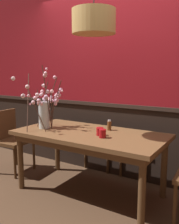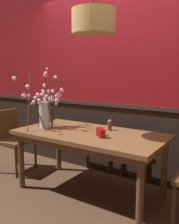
% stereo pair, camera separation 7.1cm
% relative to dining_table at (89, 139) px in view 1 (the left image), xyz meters
% --- Properties ---
extents(ground_plane, '(24.00, 24.00, 0.00)m').
position_rel_dining_table_xyz_m(ground_plane, '(0.00, 0.00, -0.66)').
color(ground_plane, '#4C3321').
extents(back_wall, '(5.39, 0.14, 2.98)m').
position_rel_dining_table_xyz_m(back_wall, '(0.00, 0.70, 0.82)').
color(back_wall, black).
rests_on(back_wall, ground).
extents(dining_table, '(1.75, 0.89, 0.75)m').
position_rel_dining_table_xyz_m(dining_table, '(0.00, 0.00, 0.00)').
color(dining_table, brown).
rests_on(dining_table, ground).
extents(chair_far_side_right, '(0.41, 0.41, 0.90)m').
position_rel_dining_table_xyz_m(chair_far_side_right, '(0.30, 0.87, -0.15)').
color(chair_far_side_right, brown).
rests_on(chair_far_side_right, ground).
extents(chair_far_side_left, '(0.46, 0.41, 0.91)m').
position_rel_dining_table_xyz_m(chair_far_side_left, '(-0.28, 0.87, -0.14)').
color(chair_far_side_left, brown).
rests_on(chair_far_side_left, ground).
extents(chair_head_west_end, '(0.45, 0.50, 0.89)m').
position_rel_dining_table_xyz_m(chair_head_west_end, '(-1.33, -0.03, -0.15)').
color(chair_head_west_end, brown).
rests_on(chair_head_west_end, ground).
extents(vase_with_blossoms, '(0.49, 0.63, 0.78)m').
position_rel_dining_table_xyz_m(vase_with_blossoms, '(-0.60, -0.09, 0.34)').
color(vase_with_blossoms, silver).
rests_on(vase_with_blossoms, dining_table).
extents(candle_holder_nearer_center, '(0.08, 0.08, 0.09)m').
position_rel_dining_table_xyz_m(candle_holder_nearer_center, '(0.24, -0.13, 0.13)').
color(candle_holder_nearer_center, '#9E0F14').
rests_on(candle_holder_nearer_center, dining_table).
extents(candle_holder_nearer_edge, '(0.08, 0.08, 0.09)m').
position_rel_dining_table_xyz_m(candle_holder_nearer_edge, '(0.17, -0.05, 0.13)').
color(candle_holder_nearer_edge, '#9E0F14').
rests_on(candle_holder_nearer_edge, dining_table).
extents(condiment_bottle, '(0.05, 0.05, 0.13)m').
position_rel_dining_table_xyz_m(condiment_bottle, '(0.14, 0.22, 0.14)').
color(condiment_bottle, brown).
rests_on(condiment_bottle, dining_table).
extents(pendant_lamp, '(0.46, 0.46, 1.14)m').
position_rel_dining_table_xyz_m(pendant_lamp, '(0.09, -0.05, 1.31)').
color(pendant_lamp, tan).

